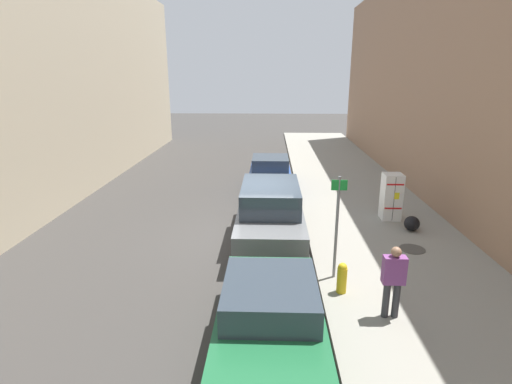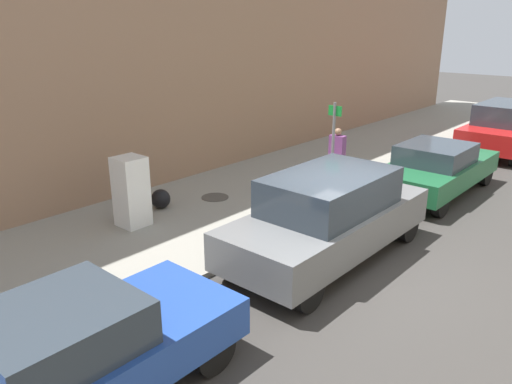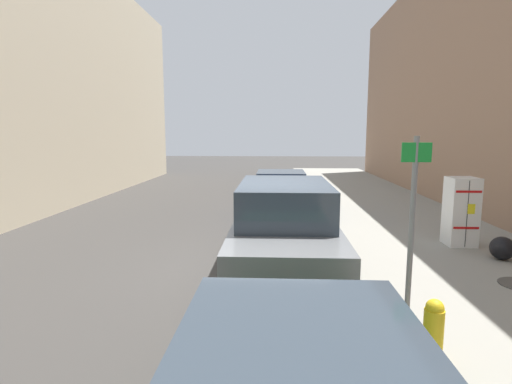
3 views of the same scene
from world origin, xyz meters
name	(u,v)px [view 2 (image 2 of 3)]	position (x,y,z in m)	size (l,w,h in m)	color
ground_plane	(345,268)	(0.00, 0.00, 0.00)	(80.00, 80.00, 0.00)	#383533
sidewalk_slab	(200,214)	(-4.02, 0.00, 0.06)	(4.75, 44.00, 0.12)	gray
building_facade_near	(102,12)	(-7.41, 0.00, 4.67)	(2.03, 39.60, 9.33)	#937056
discarded_refrigerator	(131,192)	(-4.53, -1.53, 0.90)	(0.61, 0.61, 1.56)	white
manhole_cover	(215,197)	(-4.47, 0.94, 0.13)	(0.70, 0.70, 0.02)	#47443F
street_sign_post	(333,148)	(-2.04, 2.59, 1.53)	(0.36, 0.07, 2.50)	slate
fire_hydrant	(344,181)	(-2.09, 3.30, 0.49)	(0.22, 0.22, 0.72)	gold
trash_bag	(161,199)	(-4.91, -0.46, 0.36)	(0.47, 0.47, 0.47)	black
pedestrian_walking_far	(337,151)	(-2.91, 4.21, 0.98)	(0.44, 0.22, 1.52)	#333338
parked_hatchback_blue	(75,355)	(-0.49, -5.21, 0.73)	(1.73, 4.09, 1.44)	#23479E
parked_suv_gray	(329,216)	(-0.49, 0.13, 0.89)	(1.89, 4.78, 1.74)	slate
parked_sedan_green	(436,168)	(-0.49, 5.33, 0.73)	(1.83, 4.42, 1.40)	#1E6038
parked_suv_red	(507,127)	(-0.49, 11.50, 0.90)	(1.97, 4.81, 1.74)	red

